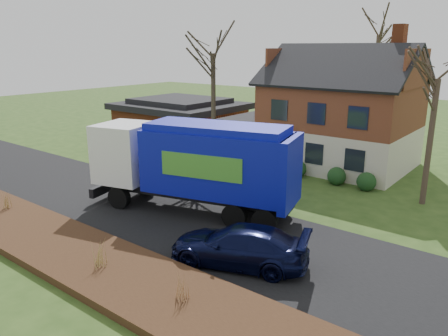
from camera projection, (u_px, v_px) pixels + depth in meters
The scene contains 14 objects.
ground at pixel (176, 218), 20.88m from camera, with size 120.00×120.00×0.00m, color #294517.
road at pixel (176, 218), 20.88m from camera, with size 80.00×7.00×0.02m, color black.
mulch_verge at pixel (81, 255), 16.82m from camera, with size 80.00×3.50×0.30m, color black.
main_house at pixel (334, 106), 29.48m from camera, with size 12.95×8.95×9.26m.
ranch_house at pixel (180, 120), 37.38m from camera, with size 9.80×8.20×3.70m.
garbage_truck at pixel (196, 161), 21.05m from camera, with size 10.77×5.32×4.46m.
silver_sedan at pixel (177, 169), 26.19m from camera, with size 1.69×4.84×1.59m, color #B5B9BD.
navy_wagon at pixel (239, 246), 16.27m from camera, with size 2.12×5.21×1.51m, color black.
tree_front_west at pixel (213, 36), 28.38m from camera, with size 3.50×3.50×10.41m.
tree_front_east at pixel (441, 57), 20.81m from camera, with size 3.30×3.30×9.17m.
tree_back at pixel (380, 19), 33.50m from camera, with size 3.76×3.76×11.90m.
grass_clump_west at pixel (5, 200), 21.11m from camera, with size 0.34×0.28×0.91m.
grass_clump_mid at pixel (101, 254), 15.54m from camera, with size 0.36×0.29×0.99m.
grass_clump_east at pixel (181, 287), 13.47m from camera, with size 0.37×0.30×0.92m.
Camera 1 is at (13.78, -13.95, 7.92)m, focal length 35.00 mm.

